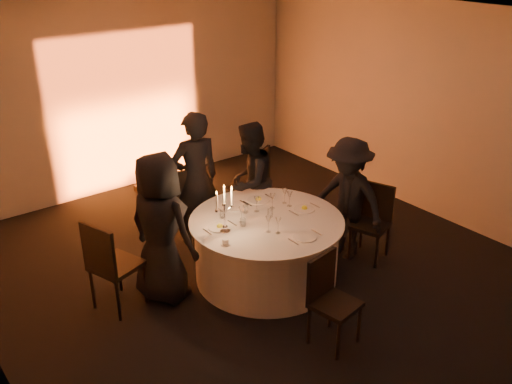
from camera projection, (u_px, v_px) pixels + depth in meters
floor at (266, 276)px, 6.90m from camera, size 7.00×7.00×0.00m
ceiling at (268, 20)px, 5.64m from camera, size 7.00×7.00×0.00m
wall_back at (125, 95)px, 8.79m from camera, size 7.00×0.00×7.00m
wall_right at (435, 113)px, 7.94m from camera, size 0.00×7.00×7.00m
uplighter_fixture at (142, 187)px, 9.18m from camera, size 0.25×0.12×0.10m
banquet_table at (266, 249)px, 6.74m from camera, size 1.80×1.80×0.77m
chair_left at (109, 261)px, 6.05m from camera, size 0.59×0.59×1.07m
chair_back_left at (182, 200)px, 7.46m from camera, size 0.54×0.54×1.05m
chair_back_right at (255, 179)px, 8.07m from camera, size 0.63×0.63×1.06m
chair_right at (373, 217)px, 7.14m from camera, size 0.53×0.53×0.96m
chair_front at (329, 295)px, 5.62m from camera, size 0.48×0.48×0.96m
guest_left at (160, 229)px, 6.18m from camera, size 0.80×0.98×1.73m
guest_back_left at (195, 179)px, 7.31m from camera, size 0.71×0.52×1.80m
guest_back_right at (249, 182)px, 7.49m from camera, size 0.97×0.89×1.61m
guest_right at (348, 199)px, 7.04m from camera, size 0.76×1.11×1.58m
plate_left at (220, 226)px, 6.39m from camera, size 0.36×0.27×0.08m
plate_back_left at (233, 207)px, 6.87m from camera, size 0.35×0.28×0.01m
plate_back_right at (258, 199)px, 7.04m from camera, size 0.36×0.27×0.08m
plate_right at (304, 208)px, 6.81m from camera, size 0.36×0.25×0.08m
plate_front at (305, 237)px, 6.19m from camera, size 0.36×0.26×0.01m
coffee_cup at (225, 242)px, 6.05m from camera, size 0.11×0.11×0.07m
candelabra at (225, 216)px, 6.22m from camera, size 0.24×0.12×0.58m
wine_glass_a at (241, 212)px, 6.46m from camera, size 0.07×0.07×0.19m
wine_glass_b at (269, 221)px, 6.25m from camera, size 0.07×0.07×0.19m
wine_glass_c at (257, 201)px, 6.72m from camera, size 0.07×0.07×0.19m
wine_glass_d at (290, 196)px, 6.85m from camera, size 0.07×0.07×0.19m
wine_glass_e at (278, 222)px, 6.22m from camera, size 0.07×0.07×0.19m
wine_glass_f at (285, 193)px, 6.92m from camera, size 0.07×0.07×0.19m
wine_glass_g at (273, 198)px, 6.80m from camera, size 0.07×0.07×0.19m
tumbler_a at (245, 209)px, 6.73m from camera, size 0.07×0.07×0.09m
tumbler_b at (243, 222)px, 6.43m from camera, size 0.07×0.07×0.09m
tumbler_c at (270, 213)px, 6.63m from camera, size 0.07×0.07×0.09m
tumbler_d at (223, 214)px, 6.61m from camera, size 0.07×0.07×0.09m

